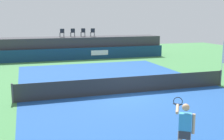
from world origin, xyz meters
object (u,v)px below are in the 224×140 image
at_px(spectator_chair_far_left, 62,33).
at_px(spectator_chair_center, 83,32).
at_px(net_post_near, 12,93).
at_px(spectator_chair_right, 93,32).
at_px(tennis_ball, 71,90).
at_px(spectator_chair_left, 73,32).
at_px(net_post_far, 221,78).
at_px(tennis_player, 184,130).

bearing_deg(spectator_chair_far_left, spectator_chair_center, 8.75).
xyz_separation_m(spectator_chair_center, net_post_near, (-6.84, -15.45, -2.19)).
xyz_separation_m(spectator_chair_right, tennis_ball, (-4.61, -13.57, -2.66)).
relative_size(spectator_chair_left, net_post_far, 0.89).
distance_m(spectator_chair_center, spectator_chair_right, 1.04).
height_order(spectator_chair_far_left, spectator_chair_right, same).
height_order(spectator_chair_far_left, net_post_far, spectator_chair_far_left).
distance_m(tennis_player, tennis_ball, 9.36).
relative_size(spectator_chair_far_left, spectator_chair_center, 1.00).
distance_m(spectator_chair_far_left, spectator_chair_center, 2.31).
height_order(spectator_chair_far_left, net_post_near, spectator_chair_far_left).
xyz_separation_m(spectator_chair_left, spectator_chair_center, (1.13, 0.09, 0.00)).
bearing_deg(spectator_chair_center, net_post_near, -113.88).
distance_m(spectator_chair_left, net_post_far, 16.90).
bearing_deg(net_post_near, spectator_chair_center, 66.12).
bearing_deg(spectator_chair_left, spectator_chair_center, 4.53).
height_order(tennis_player, tennis_ball, tennis_player).
bearing_deg(net_post_near, tennis_ball, 24.97).
bearing_deg(tennis_player, spectator_chair_center, 85.60).
xyz_separation_m(net_post_far, tennis_ball, (-9.20, 1.49, -0.46)).
xyz_separation_m(spectator_chair_center, net_post_far, (5.56, -15.45, -2.19)).
bearing_deg(tennis_ball, spectator_chair_right, 71.24).
distance_m(spectator_chair_center, net_post_far, 16.57).
distance_m(spectator_chair_right, tennis_player, 22.93).
bearing_deg(tennis_player, spectator_chair_right, 83.12).
relative_size(spectator_chair_center, spectator_chair_right, 1.00).
height_order(net_post_far, tennis_player, tennis_player).
xyz_separation_m(spectator_chair_center, spectator_chair_right, (0.96, -0.39, 0.00)).
relative_size(spectator_chair_left, tennis_ball, 13.06).
bearing_deg(spectator_chair_left, tennis_player, -91.61).
distance_m(spectator_chair_center, tennis_ball, 14.67).
height_order(spectator_chair_left, net_post_near, spectator_chair_left).
bearing_deg(net_post_far, spectator_chair_left, 113.52).
relative_size(spectator_chair_left, spectator_chair_center, 1.00).
xyz_separation_m(spectator_chair_right, net_post_near, (-7.81, -15.06, -2.19)).
bearing_deg(spectator_chair_right, tennis_ball, -108.76).
xyz_separation_m(spectator_chair_far_left, tennis_ball, (-1.36, -13.61, -2.66)).
relative_size(spectator_chair_far_left, spectator_chair_right, 1.00).
distance_m(spectator_chair_left, spectator_chair_center, 1.13).
distance_m(net_post_far, tennis_ball, 9.33).
distance_m(spectator_chair_far_left, tennis_ball, 13.93).
bearing_deg(tennis_ball, net_post_near, -155.03).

